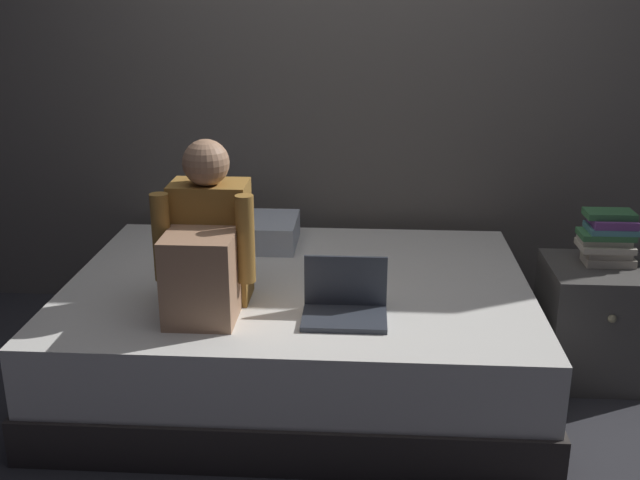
% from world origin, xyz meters
% --- Properties ---
extents(ground_plane, '(8.00, 8.00, 0.00)m').
position_xyz_m(ground_plane, '(0.00, 0.00, 0.00)').
color(ground_plane, '#2D2D33').
extents(wall_back, '(5.60, 0.10, 2.70)m').
position_xyz_m(wall_back, '(0.00, 1.20, 1.35)').
color(wall_back, '#605B56').
rests_on(wall_back, ground_plane).
extents(bed, '(2.00, 1.50, 0.47)m').
position_xyz_m(bed, '(-0.20, 0.30, 0.23)').
color(bed, '#332D2B').
rests_on(bed, ground_plane).
extents(nightstand, '(0.44, 0.46, 0.52)m').
position_xyz_m(nightstand, '(1.10, 0.40, 0.26)').
color(nightstand, '#474442').
rests_on(nightstand, ground_plane).
extents(person_sitting, '(0.39, 0.44, 0.66)m').
position_xyz_m(person_sitting, '(-0.53, -0.00, 0.72)').
color(person_sitting, olive).
rests_on(person_sitting, bed).
extents(laptop, '(0.32, 0.23, 0.22)m').
position_xyz_m(laptop, '(0.01, -0.06, 0.52)').
color(laptop, '#333842').
rests_on(laptop, bed).
extents(pillow, '(0.56, 0.36, 0.13)m').
position_xyz_m(pillow, '(-0.53, 0.75, 0.53)').
color(pillow, silver).
rests_on(pillow, bed).
extents(book_stack, '(0.24, 0.16, 0.23)m').
position_xyz_m(book_stack, '(1.13, 0.44, 0.64)').
color(book_stack, beige).
rests_on(book_stack, nightstand).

